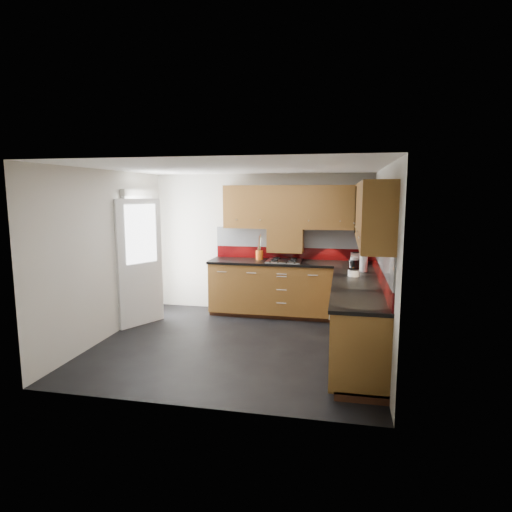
% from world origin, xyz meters
% --- Properties ---
extents(room, '(4.00, 3.80, 2.64)m').
position_xyz_m(room, '(0.00, 0.00, 1.50)').
color(room, black).
extents(base_cabinets, '(2.70, 3.20, 0.95)m').
position_xyz_m(base_cabinets, '(1.07, 0.72, 0.44)').
color(base_cabinets, brown).
rests_on(base_cabinets, room).
extents(countertop, '(2.72, 3.22, 0.04)m').
position_xyz_m(countertop, '(1.05, 0.70, 0.92)').
color(countertop, black).
rests_on(countertop, base_cabinets).
extents(backsplash, '(2.70, 3.20, 0.54)m').
position_xyz_m(backsplash, '(1.28, 0.93, 1.21)').
color(backsplash, maroon).
rests_on(backsplash, countertop).
extents(upper_cabinets, '(2.50, 3.20, 0.72)m').
position_xyz_m(upper_cabinets, '(1.23, 0.78, 1.84)').
color(upper_cabinets, brown).
rests_on(upper_cabinets, room).
extents(extractor_hood, '(0.60, 0.33, 0.40)m').
position_xyz_m(extractor_hood, '(0.45, 1.64, 1.28)').
color(extractor_hood, brown).
rests_on(extractor_hood, room).
extents(glass_cabinet, '(0.32, 0.80, 0.66)m').
position_xyz_m(glass_cabinet, '(1.71, 1.07, 1.87)').
color(glass_cabinet, black).
rests_on(glass_cabinet, room).
extents(back_door, '(0.42, 1.19, 2.04)m').
position_xyz_m(back_door, '(-1.78, 0.75, 1.03)').
color(back_door, white).
rests_on(back_door, room).
extents(gas_hob, '(0.57, 0.50, 0.04)m').
position_xyz_m(gas_hob, '(0.45, 1.47, 0.95)').
color(gas_hob, silver).
rests_on(gas_hob, countertop).
extents(utensil_pot, '(0.12, 0.12, 0.44)m').
position_xyz_m(utensil_pot, '(0.00, 1.61, 1.04)').
color(utensil_pot, '#D15A13').
rests_on(utensil_pot, countertop).
extents(toaster, '(0.25, 0.16, 0.18)m').
position_xyz_m(toaster, '(1.66, 1.55, 1.02)').
color(toaster, silver).
rests_on(toaster, countertop).
extents(food_processor, '(0.16, 0.16, 0.27)m').
position_xyz_m(food_processor, '(1.56, 0.41, 1.06)').
color(food_processor, white).
rests_on(food_processor, countertop).
extents(paper_towel, '(0.15, 0.15, 0.24)m').
position_xyz_m(paper_towel, '(1.71, 0.80, 1.06)').
color(paper_towel, white).
rests_on(paper_towel, countertop).
extents(orange_cloth, '(0.13, 0.11, 0.01)m').
position_xyz_m(orange_cloth, '(1.61, 1.08, 0.95)').
color(orange_cloth, orange).
rests_on(orange_cloth, countertop).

